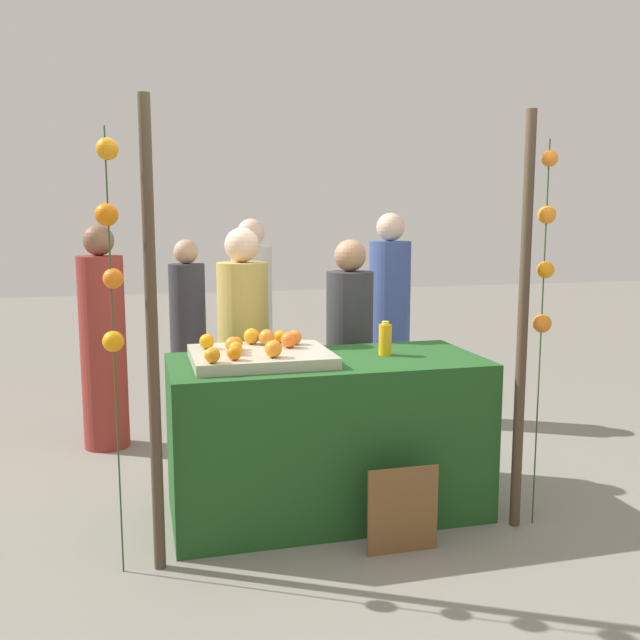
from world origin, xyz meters
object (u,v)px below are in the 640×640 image
at_px(orange_0, 280,337).
at_px(juice_bottle, 385,339).
at_px(chalkboard_sign, 402,511).
at_px(vendor_left, 244,363).
at_px(orange_1, 267,337).
at_px(vendor_right, 349,364).
at_px(stall_counter, 327,436).

bearing_deg(orange_0, juice_bottle, -21.01).
xyz_separation_m(chalkboard_sign, vendor_left, (-0.61, 1.25, 0.54)).
bearing_deg(juice_bottle, chalkboard_sign, -100.85).
xyz_separation_m(orange_0, chalkboard_sign, (0.45, -0.83, -0.78)).
bearing_deg(orange_1, vendor_right, 35.57).
xyz_separation_m(juice_bottle, chalkboard_sign, (-0.12, -0.61, -0.77)).
xyz_separation_m(orange_1, vendor_left, (-0.07, 0.48, -0.25)).
bearing_deg(stall_counter, chalkboard_sign, -67.86).
height_order(orange_1, chalkboard_sign, orange_1).
bearing_deg(stall_counter, vendor_left, 119.19).
xyz_separation_m(stall_counter, vendor_left, (-0.37, 0.67, 0.31)).
height_order(orange_1, juice_bottle, juice_bottle).
relative_size(juice_bottle, chalkboard_sign, 0.43).
bearing_deg(vendor_right, orange_1, -144.43).
xyz_separation_m(orange_0, vendor_right, (0.55, 0.40, -0.28)).
height_order(juice_bottle, chalkboard_sign, juice_bottle).
relative_size(stall_counter, chalkboard_sign, 3.82).
bearing_deg(orange_1, vendor_left, 97.87).
relative_size(juice_bottle, vendor_left, 0.12).
bearing_deg(orange_0, vendor_left, 110.33).
xyz_separation_m(chalkboard_sign, vendor_right, (0.09, 1.23, 0.50)).
bearing_deg(chalkboard_sign, stall_counter, 112.14).
xyz_separation_m(orange_0, juice_bottle, (0.57, -0.22, -0.00)).
xyz_separation_m(stall_counter, orange_0, (-0.22, 0.24, 0.55)).
height_order(orange_0, vendor_left, vendor_left).
xyz_separation_m(orange_0, vendor_left, (-0.16, 0.42, -0.24)).
distance_m(orange_0, vendor_right, 0.73).
distance_m(orange_0, vendor_left, 0.51).
bearing_deg(chalkboard_sign, orange_1, 125.16).
relative_size(orange_1, vendor_left, 0.06).
relative_size(stall_counter, vendor_left, 1.08).
bearing_deg(orange_1, chalkboard_sign, -54.84).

